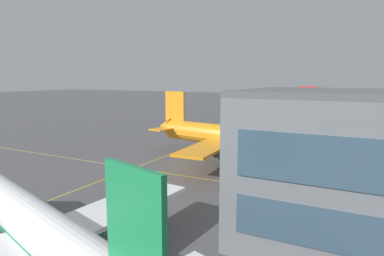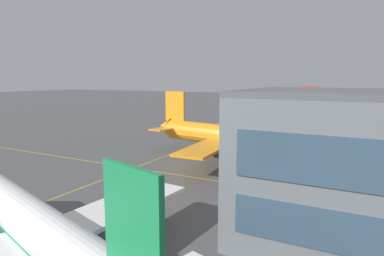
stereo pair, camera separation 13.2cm
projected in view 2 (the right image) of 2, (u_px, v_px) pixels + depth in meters
The scene contains 5 objects.
airliner_front_gate at pixel (33, 224), 24.02m from camera, with size 31.93×27.25×10.12m.
airliner_second_row at pixel (237, 137), 57.13m from camera, with size 36.44×31.05×11.36m.
airliner_third_row at pixel (366, 120), 80.39m from camera, with size 37.48×31.86×11.75m.
airliner_far_left_stand at pixel (310, 107), 119.81m from camera, with size 33.64×29.06×10.47m.
taxiway_markings at pixel (22, 210), 35.39m from camera, with size 146.90×83.83×0.01m.
Camera 2 is at (31.71, -4.29, 13.85)m, focal length 31.27 mm.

